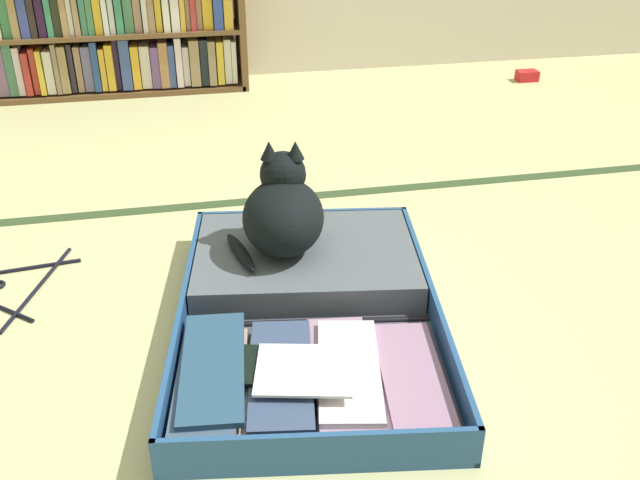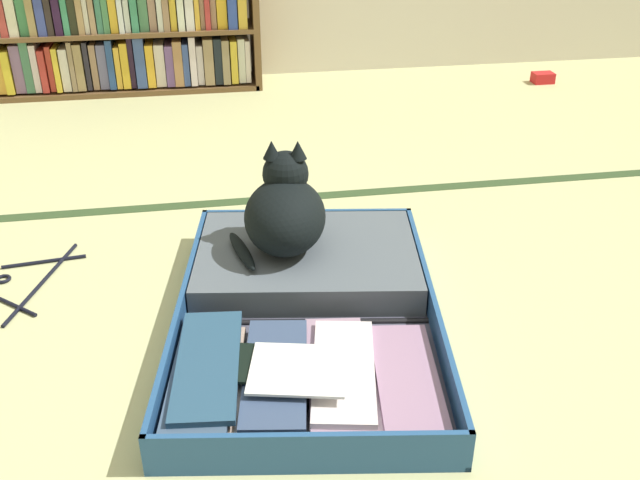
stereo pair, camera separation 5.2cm
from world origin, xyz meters
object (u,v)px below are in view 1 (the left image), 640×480
(bookshelf, at_px, (98,6))
(open_suitcase, at_px, (304,301))
(clothes_hanger, at_px, (24,286))
(small_red_pouch, at_px, (527,76))
(black_cat, at_px, (283,212))

(bookshelf, distance_m, open_suitcase, 2.11)
(clothes_hanger, distance_m, small_red_pouch, 2.62)
(bookshelf, distance_m, clothes_hanger, 1.78)
(bookshelf, height_order, small_red_pouch, bookshelf)
(bookshelf, distance_m, small_red_pouch, 2.06)
(open_suitcase, distance_m, small_red_pouch, 2.29)
(small_red_pouch, bearing_deg, clothes_hanger, -144.90)
(bookshelf, xyz_separation_m, open_suitcase, (0.57, -2.00, -0.35))
(clothes_hanger, bearing_deg, open_suitcase, -21.05)
(black_cat, xyz_separation_m, small_red_pouch, (1.46, 1.58, -0.17))
(black_cat, relative_size, small_red_pouch, 3.02)
(black_cat, relative_size, clothes_hanger, 0.77)
(black_cat, bearing_deg, open_suitcase, -84.06)
(clothes_hanger, bearing_deg, bookshelf, 85.73)
(bookshelf, bearing_deg, open_suitcase, -74.12)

